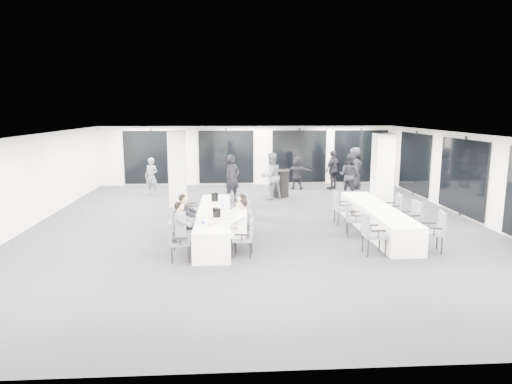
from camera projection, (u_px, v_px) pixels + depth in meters
room at (283, 176)px, 15.07m from camera, size 14.04×16.04×2.84m
column_left at (177, 169)px, 16.89m from camera, size 0.60×0.60×2.80m
column_right at (382, 176)px, 15.16m from camera, size 0.60×0.60×2.80m
banquet_table_main at (214, 224)px, 12.93m from camera, size 0.90×5.00×0.75m
banquet_table_side at (377, 219)px, 13.43m from camera, size 0.90×5.00×0.75m
cocktail_table at (280, 183)px, 18.84m from camera, size 0.80×0.80×1.11m
chair_main_left_near at (176, 239)px, 10.78m from camera, size 0.54×0.58×0.96m
chair_main_left_second at (180, 226)px, 11.76m from camera, size 0.57×0.62×1.03m
chair_main_left_mid at (184, 221)px, 12.68m from camera, size 0.55×0.58×0.90m
chair_main_left_fourth at (187, 214)px, 13.47m from camera, size 0.55×0.58×0.93m
chair_main_left_far at (189, 207)px, 14.33m from camera, size 0.54×0.58×0.95m
chair_main_right_near at (246, 235)px, 11.12m from camera, size 0.54×0.58×0.95m
chair_main_right_second at (245, 228)px, 11.80m from camera, size 0.53×0.57×0.96m
chair_main_right_mid at (244, 217)px, 12.78m from camera, size 0.59×0.63×1.03m
chair_main_right_fourth at (243, 214)px, 13.53m from camera, size 0.48×0.53×0.88m
chair_main_right_far at (242, 206)px, 14.56m from camera, size 0.53×0.57×0.95m
chair_side_left_near at (371, 231)px, 11.28m from camera, size 0.53×0.59×1.04m
chair_side_left_mid at (352, 216)px, 13.01m from camera, size 0.58×0.61×0.98m
chair_side_left_far at (340, 206)px, 14.32m from camera, size 0.52×0.59×1.01m
chair_side_right_near at (435, 229)px, 11.48m from camera, size 0.61×0.65×1.04m
chair_side_right_mid at (412, 216)px, 12.93m from camera, size 0.57×0.61×1.01m
chair_side_right_far at (394, 207)px, 14.29m from camera, size 0.53×0.58×0.97m
seated_guest_a at (183, 228)px, 10.76m from camera, size 0.50×0.38×1.44m
seated_guest_b at (187, 218)px, 11.72m from camera, size 0.50×0.38×1.44m
seated_guest_c at (239, 224)px, 11.07m from camera, size 0.50×0.38×1.44m
seated_guest_d at (239, 218)px, 11.74m from camera, size 0.50×0.38×1.44m
standing_guest_a at (232, 175)px, 17.78m from camera, size 0.98×0.96×2.09m
standing_guest_b at (271, 173)px, 18.22m from camera, size 1.20×1.06×2.13m
standing_guest_d at (333, 167)px, 20.57m from camera, size 1.31×1.29×2.01m
standing_guest_e at (355, 165)px, 20.66m from camera, size 0.70×1.07×2.14m
standing_guest_f at (297, 170)px, 20.60m from camera, size 1.62×0.74×1.72m
standing_guest_g at (151, 174)px, 19.19m from camera, size 0.81×0.74×1.79m
standing_guest_h at (349, 173)px, 18.72m from camera, size 1.13×1.08×2.02m
ice_bucket_near at (217, 212)px, 12.08m from camera, size 0.21×0.21×0.24m
ice_bucket_far at (215, 197)px, 14.19m from camera, size 0.22×0.22×0.25m
water_bottle_a at (203, 221)px, 11.15m from camera, size 0.07×0.07×0.23m
water_bottle_b at (222, 204)px, 13.23m from camera, size 0.06×0.06×0.20m
water_bottle_c at (213, 195)px, 14.67m from camera, size 0.07×0.07×0.21m
plate_a at (210, 225)px, 11.18m from camera, size 0.19×0.19×0.03m
plate_b at (215, 223)px, 11.42m from camera, size 0.21×0.21×0.03m
plate_c at (218, 212)px, 12.62m from camera, size 0.18×0.18×0.03m
wine_glass at (218, 225)px, 10.73m from camera, size 0.07×0.07×0.18m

